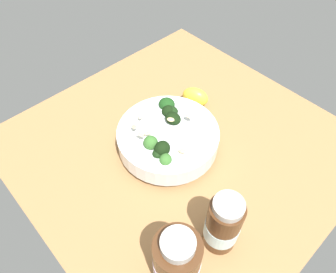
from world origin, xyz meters
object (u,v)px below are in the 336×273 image
object	(u,v)px
lemon_wedge	(195,97)
bottle_short	(223,225)
bottle_tall	(177,263)
bowl_of_broccoli	(168,137)

from	to	relation	value
lemon_wedge	bottle_short	size ratio (longest dim) A/B	0.49
bottle_tall	bottle_short	size ratio (longest dim) A/B	1.14
bottle_tall	bottle_short	world-z (taller)	bottle_tall
bowl_of_broccoli	bottle_short	world-z (taller)	bottle_short
lemon_wedge	bottle_tall	bearing A→B (deg)	39.52
lemon_wedge	bottle_short	xyz separation A→B (cm)	(22.70, 27.98, 3.66)
bowl_of_broccoli	bottle_tall	distance (cm)	28.59
bowl_of_broccoli	bottle_tall	size ratio (longest dim) A/B	1.43
bottle_tall	bottle_short	distance (cm)	10.48
bowl_of_broccoli	lemon_wedge	distance (cm)	15.89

